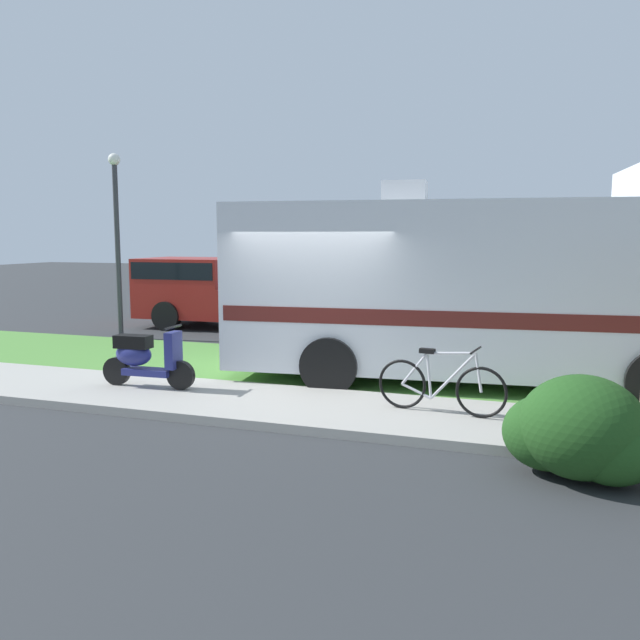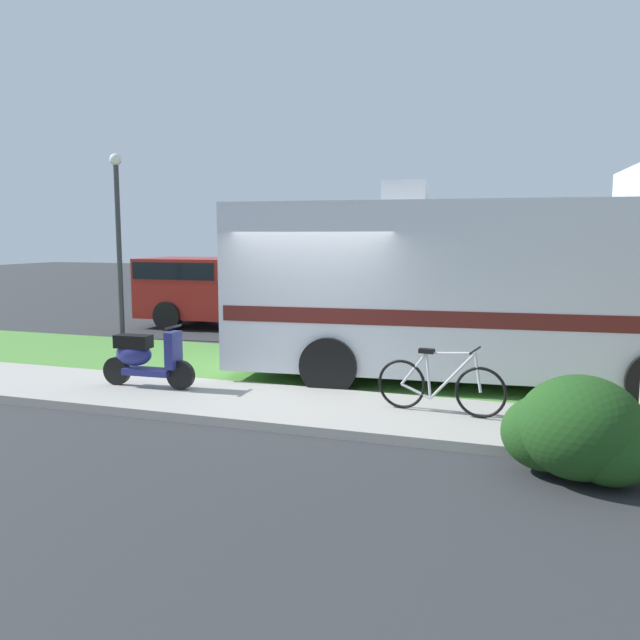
# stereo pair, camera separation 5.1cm
# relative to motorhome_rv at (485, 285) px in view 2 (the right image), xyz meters

# --- Properties ---
(ground_plane) EXTENTS (80.00, 80.00, 0.00)m
(ground_plane) POSITION_rel_motorhome_rv_xyz_m (-2.45, -1.32, -1.64)
(ground_plane) COLOR #2D3033
(sidewalk) EXTENTS (24.00, 2.00, 0.12)m
(sidewalk) POSITION_rel_motorhome_rv_xyz_m (-2.45, -2.52, -1.58)
(sidewalk) COLOR #9E9B93
(sidewalk) RESTS_ON ground
(grass_strip) EXTENTS (24.00, 3.40, 0.08)m
(grass_strip) POSITION_rel_motorhome_rv_xyz_m (-2.45, 0.18, -1.60)
(grass_strip) COLOR #4C8438
(grass_strip) RESTS_ON ground
(motorhome_rv) EXTENTS (8.14, 3.26, 3.46)m
(motorhome_rv) POSITION_rel_motorhome_rv_xyz_m (0.00, 0.00, 0.00)
(motorhome_rv) COLOR silver
(motorhome_rv) RESTS_ON ground
(scooter) EXTENTS (1.55, 0.50, 0.97)m
(scooter) POSITION_rel_motorhome_rv_xyz_m (-4.86, -2.34, -1.06)
(scooter) COLOR black
(scooter) RESTS_ON ground
(bicycle) EXTENTS (1.72, 0.52, 0.89)m
(bicycle) POSITION_rel_motorhome_rv_xyz_m (-0.33, -2.38, -1.14)
(bicycle) COLOR black
(bicycle) RESTS_ON ground
(pickup_truck_near) EXTENTS (5.52, 2.24, 1.84)m
(pickup_truck_near) POSITION_rel_motorhome_rv_xyz_m (-7.18, 4.70, -0.66)
(pickup_truck_near) COLOR maroon
(pickup_truck_near) RESTS_ON ground
(pickup_truck_far) EXTENTS (5.54, 2.37, 1.90)m
(pickup_truck_far) POSITION_rel_motorhome_rv_xyz_m (-0.79, 7.34, -0.64)
(pickup_truck_far) COLOR silver
(pickup_truck_far) RESTS_ON ground
(bush_by_porch) EXTENTS (1.48, 1.11, 1.05)m
(bush_by_porch) POSITION_rel_motorhome_rv_xyz_m (1.29, -4.01, -1.15)
(bush_by_porch) COLOR #1E4719
(bush_by_porch) RESTS_ON ground
(bottle_green) EXTENTS (0.06, 0.06, 0.27)m
(bottle_green) POSITION_rel_motorhome_rv_xyz_m (1.73, -2.18, -1.41)
(bottle_green) COLOR #19722D
(bottle_green) RESTS_ON ground
(street_lamp_post) EXTENTS (0.28, 0.28, 4.33)m
(street_lamp_post) POSITION_rel_motorhome_rv_xyz_m (-8.63, 2.28, 0.98)
(street_lamp_post) COLOR #333338
(street_lamp_post) RESTS_ON ground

